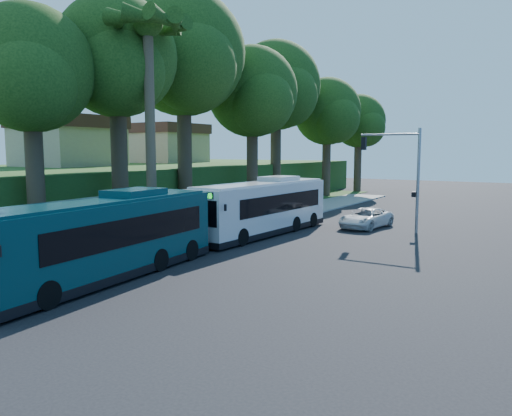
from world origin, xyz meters
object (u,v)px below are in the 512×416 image
Objects in this scene: white_bus at (263,207)px; teal_bus at (105,237)px; bus_shelter at (148,215)px; pickup at (366,218)px.

teal_bus is (0.11, -13.47, 0.01)m from white_bus.
teal_bus is (3.63, -6.37, 0.03)m from bus_shelter.
bus_shelter is 15.77m from pickup.
white_bus is 0.99× the size of teal_bus.
pickup is (4.75, 19.68, -1.14)m from teal_bus.
teal_bus reaches higher than pickup.
bus_shelter is 7.33m from teal_bus.
bus_shelter reaches higher than pickup.
teal_bus is at bearing -60.32° from bus_shelter.
bus_shelter is at bearing 114.75° from teal_bus.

